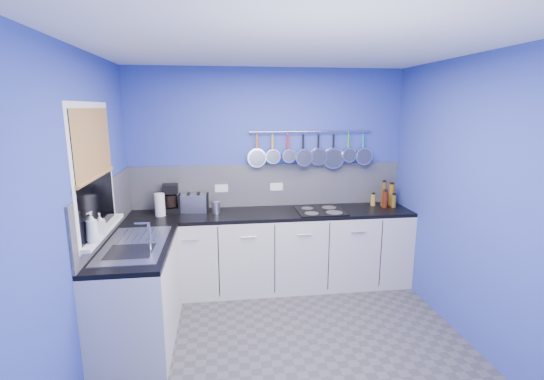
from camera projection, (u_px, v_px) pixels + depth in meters
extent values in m
cube|color=#47474C|center=(289.00, 348.00, 3.38)|extent=(3.20, 3.00, 0.02)
cube|color=white|center=(292.00, 45.00, 2.85)|extent=(3.20, 3.00, 0.02)
cube|color=#3343AA|center=(268.00, 177.00, 4.58)|extent=(3.20, 0.02, 2.50)
cube|color=#3343AA|center=(353.00, 300.00, 1.65)|extent=(3.20, 0.02, 2.50)
cube|color=#3343AA|center=(80.00, 216.00, 2.91)|extent=(0.02, 3.00, 2.50)
cube|color=#3343AA|center=(474.00, 203.00, 3.32)|extent=(0.02, 3.00, 2.50)
cube|color=gray|center=(268.00, 185.00, 4.58)|extent=(3.20, 0.02, 0.50)
cube|color=gray|center=(107.00, 209.00, 3.51)|extent=(0.02, 1.80, 0.50)
cube|color=beige|center=(271.00, 251.00, 4.45)|extent=(3.20, 0.60, 0.86)
cube|color=black|center=(271.00, 214.00, 4.35)|extent=(3.20, 0.60, 0.04)
cube|color=beige|center=(139.00, 295.00, 3.41)|extent=(0.60, 1.20, 0.86)
cube|color=black|center=(135.00, 247.00, 3.31)|extent=(0.60, 1.20, 0.04)
cube|color=white|center=(94.00, 171.00, 3.14)|extent=(0.01, 1.00, 1.10)
cube|color=black|center=(95.00, 171.00, 3.14)|extent=(0.01, 0.90, 1.00)
cube|color=#A57541|center=(93.00, 143.00, 3.09)|extent=(0.01, 0.90, 0.55)
cube|color=white|center=(103.00, 231.00, 3.25)|extent=(0.10, 0.98, 0.03)
cube|color=silver|center=(135.00, 244.00, 3.31)|extent=(0.50, 0.95, 0.01)
cube|color=white|center=(221.00, 188.00, 4.50)|extent=(0.15, 0.01, 0.09)
cube|color=white|center=(277.00, 187.00, 4.58)|extent=(0.15, 0.01, 0.09)
cylinder|color=silver|center=(311.00, 132.00, 4.47)|extent=(1.45, 0.02, 0.02)
imported|color=white|center=(92.00, 227.00, 2.91)|extent=(0.11, 0.11, 0.24)
imported|color=white|center=(100.00, 224.00, 3.11)|extent=(0.10, 0.10, 0.17)
cylinder|color=white|center=(160.00, 205.00, 4.17)|extent=(0.13, 0.13, 0.25)
cube|color=silver|center=(194.00, 203.00, 4.35)|extent=(0.33, 0.22, 0.20)
cylinder|color=silver|center=(216.00, 207.00, 4.28)|extent=(0.10, 0.10, 0.13)
cube|color=black|center=(320.00, 211.00, 4.37)|extent=(0.53, 0.47, 0.01)
cylinder|color=#8C5914|center=(391.00, 195.00, 4.61)|extent=(0.06, 0.06, 0.26)
cylinder|color=brown|center=(384.00, 194.00, 4.59)|extent=(0.06, 0.06, 0.29)
cylinder|color=olive|center=(373.00, 200.00, 4.62)|extent=(0.06, 0.06, 0.14)
cylinder|color=brown|center=(394.00, 201.00, 4.54)|extent=(0.06, 0.06, 0.15)
cylinder|color=#4C190C|center=(385.00, 199.00, 4.52)|extent=(0.06, 0.06, 0.19)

